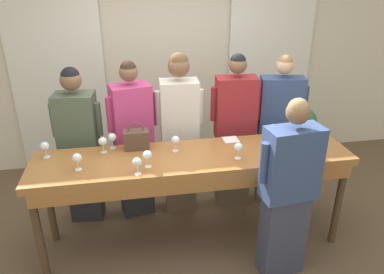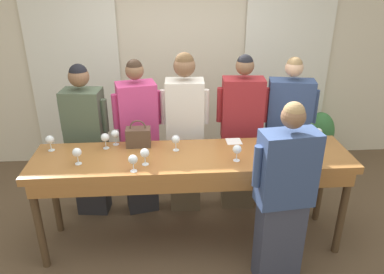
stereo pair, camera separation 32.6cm
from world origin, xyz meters
name	(u,v)px [view 1 (the left image)]	position (x,y,z in m)	size (l,w,h in m)	color
ground_plane	(193,240)	(0.00, 0.00, 0.00)	(18.00, 18.00, 0.00)	brown
wall_back	(168,61)	(0.00, 1.90, 1.40)	(12.00, 0.06, 2.80)	beige
curtain_panel_left	(58,71)	(-1.39, 1.83, 1.34)	(1.15, 0.03, 2.69)	white
curtain_panel_right	(270,62)	(1.39, 1.83, 1.34)	(1.15, 0.03, 2.69)	white
tasting_bar	(194,165)	(0.00, -0.02, 0.88)	(2.90, 0.67, 0.97)	#9E6633
wine_bottle	(306,141)	(1.02, -0.13, 1.09)	(0.08, 0.08, 0.34)	black
handbag	(136,139)	(-0.50, 0.23, 1.06)	(0.23, 0.13, 0.26)	brown
wine_glass_front_left	(273,128)	(0.84, 0.23, 1.08)	(0.08, 0.08, 0.15)	white
wine_glass_front_mid	(103,142)	(-0.80, 0.20, 1.08)	(0.08, 0.08, 0.15)	white
wine_glass_front_right	(238,148)	(0.38, -0.13, 1.08)	(0.08, 0.08, 0.15)	white
wine_glass_center_left	(311,127)	(1.22, 0.18, 1.08)	(0.08, 0.08, 0.15)	white
wine_glass_center_mid	(45,146)	(-1.30, 0.19, 1.08)	(0.08, 0.08, 0.15)	white
wine_glass_center_right	(175,141)	(-0.15, 0.11, 1.08)	(0.08, 0.08, 0.15)	white
wine_glass_back_left	(77,158)	(-1.00, -0.10, 1.08)	(0.08, 0.08, 0.15)	white
wine_glass_back_mid	(277,137)	(0.80, 0.02, 1.08)	(0.08, 0.08, 0.15)	white
wine_glass_back_right	(112,138)	(-0.72, 0.27, 1.08)	(0.08, 0.08, 0.15)	white
wine_glass_near_host	(147,156)	(-0.42, -0.15, 1.08)	(0.08, 0.08, 0.15)	white
wine_glass_by_bottle	(292,142)	(0.89, -0.10, 1.08)	(0.08, 0.08, 0.15)	white
wine_glass_by_handbag	(137,163)	(-0.51, -0.26, 1.08)	(0.08, 0.08, 0.15)	white
napkin	(231,140)	(0.42, 0.26, 0.97)	(0.15, 0.15, 0.00)	white
guest_olive_jacket	(80,146)	(-1.07, 0.60, 0.86)	(0.50, 0.31, 1.68)	#28282D
guest_pink_top	(133,142)	(-0.53, 0.60, 0.87)	(0.50, 0.34, 1.72)	#28282D
guest_cream_sweater	(180,134)	(-0.04, 0.60, 0.92)	(0.50, 0.28, 1.78)	brown
guest_striped_shirt	(234,133)	(0.56, 0.60, 0.89)	(0.54, 0.27, 1.75)	brown
guest_navy_coat	(278,131)	(1.07, 0.60, 0.87)	(0.57, 0.31, 1.72)	brown
host_pouring	(288,192)	(0.70, -0.53, 0.83)	(0.56, 0.28, 1.64)	#383D51
potted_plant	(303,130)	(1.84, 1.50, 0.44)	(0.38, 0.38, 0.76)	#4C4C51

